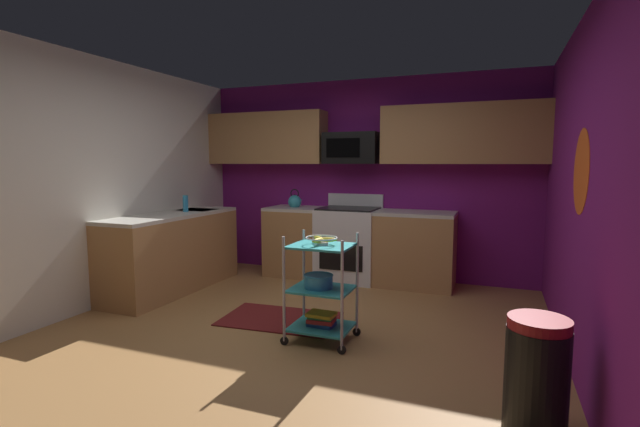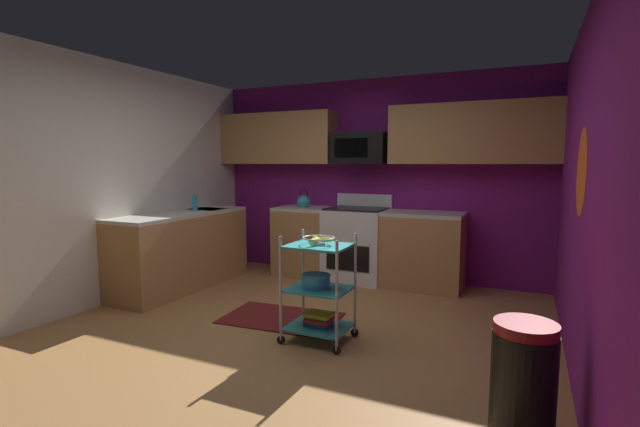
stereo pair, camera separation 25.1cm
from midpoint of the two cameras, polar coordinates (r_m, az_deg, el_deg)
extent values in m
cube|color=#A87542|center=(4.09, -6.12, -15.63)|extent=(4.40, 4.80, 0.04)
cube|color=#751970|center=(6.05, 4.42, 4.38)|extent=(4.52, 0.06, 2.60)
cube|color=silver|center=(5.22, -28.63, 3.31)|extent=(0.06, 4.80, 2.60)
cube|color=#751970|center=(3.39, 29.25, 2.03)|extent=(0.06, 4.80, 2.60)
cylinder|color=#E5591E|center=(3.60, 28.41, 4.68)|extent=(0.00, 0.61, 0.61)
cube|color=#B27F4C|center=(5.83, 3.40, -4.19)|extent=(2.44, 0.60, 0.88)
cube|color=beige|center=(5.76, 3.43, 0.31)|extent=(2.44, 0.60, 0.04)
cube|color=#B27F4C|center=(5.69, -19.29, -4.81)|extent=(0.60, 1.86, 0.88)
cube|color=beige|center=(5.62, -19.46, -0.20)|extent=(0.60, 1.86, 0.04)
cube|color=#B7BABC|center=(6.00, -16.44, -0.28)|extent=(0.44, 0.36, 0.16)
cube|color=white|center=(5.86, 2.42, -3.93)|extent=(0.76, 0.64, 0.92)
cube|color=black|center=(5.58, 1.33, -5.61)|extent=(0.56, 0.01, 0.32)
cube|color=white|center=(6.06, 3.34, 1.65)|extent=(0.76, 0.06, 0.18)
cube|color=black|center=(5.79, 2.45, 0.64)|extent=(0.72, 0.60, 0.02)
cube|color=#B27F4C|center=(6.41, -7.87, 9.37)|extent=(1.69, 0.33, 0.70)
cube|color=#B27F4C|center=(5.62, 16.30, 9.61)|extent=(1.91, 0.33, 0.70)
cube|color=black|center=(5.87, 2.83, 8.24)|extent=(0.70, 0.38, 0.40)
cube|color=black|center=(5.71, 1.63, 8.30)|extent=(0.44, 0.01, 0.24)
cylinder|color=silver|center=(3.78, -6.52, -9.53)|extent=(0.02, 0.02, 0.88)
cylinder|color=black|center=(3.93, -6.43, -15.71)|extent=(0.07, 0.02, 0.07)
cylinder|color=silver|center=(3.58, 0.76, -10.40)|extent=(0.02, 0.02, 0.88)
cylinder|color=black|center=(3.73, 0.75, -16.87)|extent=(0.07, 0.02, 0.07)
cylinder|color=silver|center=(4.14, -3.82, -8.10)|extent=(0.02, 0.02, 0.88)
cylinder|color=black|center=(4.27, -3.78, -13.83)|extent=(0.07, 0.02, 0.07)
cylinder|color=silver|center=(3.96, 2.88, -8.78)|extent=(0.02, 0.02, 0.88)
cylinder|color=black|center=(4.09, 2.85, -14.73)|extent=(0.07, 0.02, 0.07)
cube|color=teal|center=(3.97, -1.69, -14.12)|extent=(0.51, 0.42, 0.02)
cube|color=teal|center=(3.86, -1.70, -9.53)|extent=(0.51, 0.42, 0.02)
cube|color=teal|center=(3.78, -1.72, -4.13)|extent=(0.51, 0.42, 0.02)
torus|color=silver|center=(3.77, -1.73, -3.10)|extent=(0.27, 0.27, 0.01)
cylinder|color=silver|center=(3.78, -1.72, -3.84)|extent=(0.12, 0.12, 0.02)
ellipsoid|color=yellow|center=(3.76, -0.97, -3.33)|extent=(0.17, 0.09, 0.04)
ellipsoid|color=yellow|center=(3.81, -2.03, -3.21)|extent=(0.15, 0.14, 0.04)
ellipsoid|color=yellow|center=(3.73, -2.18, -3.43)|extent=(0.08, 0.17, 0.04)
cylinder|color=#338CBF|center=(3.86, -2.07, -8.59)|extent=(0.24, 0.24, 0.11)
torus|color=#338CBF|center=(3.84, -2.07, -7.81)|extent=(0.25, 0.25, 0.01)
cube|color=#1E4C8C|center=(3.96, -1.69, -13.78)|extent=(0.23, 0.17, 0.03)
cube|color=#B22626|center=(3.95, -1.69, -13.34)|extent=(0.23, 0.18, 0.03)
cube|color=#26723F|center=(3.94, -1.69, -12.97)|extent=(0.21, 0.15, 0.02)
cube|color=gold|center=(3.93, -1.69, -12.63)|extent=(0.24, 0.18, 0.03)
sphere|color=teal|center=(6.08, -4.40, 1.49)|extent=(0.18, 0.18, 0.18)
sphere|color=black|center=(6.07, -4.41, 2.30)|extent=(0.03, 0.03, 0.03)
cone|color=teal|center=(6.04, -3.71, 1.63)|extent=(0.09, 0.04, 0.06)
torus|color=black|center=(6.07, -4.41, 2.54)|extent=(0.12, 0.01, 0.12)
cylinder|color=#2D8CBF|center=(5.76, -17.84, 1.20)|extent=(0.06, 0.06, 0.20)
cylinder|color=black|center=(2.90, 23.33, -18.83)|extent=(0.34, 0.34, 0.60)
cylinder|color=maroon|center=(2.78, 23.63, -12.64)|extent=(0.33, 0.33, 0.06)
cube|color=maroon|center=(4.52, -6.70, -13.10)|extent=(1.15, 0.78, 0.01)
camera|label=1|loc=(0.13, -91.74, -0.19)|focal=25.32mm
camera|label=2|loc=(0.13, 88.26, 0.19)|focal=25.32mm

